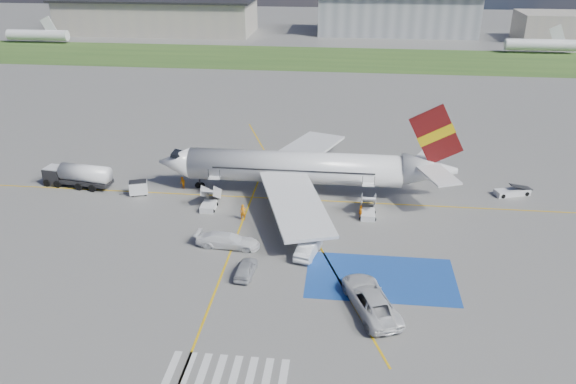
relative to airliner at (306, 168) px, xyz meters
name	(u,v)px	position (x,y,z in m)	size (l,w,h in m)	color
ground	(280,250)	(-1.51, -14.00, -3.39)	(400.00, 400.00, 0.00)	#60605E
grass_strip	(326,59)	(-1.51, 81.00, -3.39)	(400.00, 30.00, 0.01)	#2D4C1E
taxiway_line_main	(292,199)	(-1.51, -2.00, -3.39)	(120.00, 0.20, 0.01)	gold
taxiway_line_cross	(210,306)	(-6.51, -24.00, -3.39)	(0.20, 60.00, 0.01)	gold
taxiway_line_diag	(292,199)	(-1.51, -2.00, -3.39)	(0.20, 60.00, 0.01)	gold
staging_box	(381,278)	(8.49, -18.00, -3.39)	(14.00, 8.00, 0.01)	#184091
crosswalk	(227,374)	(-3.31, -32.00, -3.39)	(9.00, 4.00, 0.01)	silver
terminal_west	(158,16)	(-56.51, 116.00, 1.61)	(60.00, 22.00, 10.00)	#A0998A
terminal_centre	(397,14)	(18.49, 121.00, 2.61)	(48.00, 18.00, 12.00)	gray
airliner	(306,168)	(0.00, 0.00, 0.00)	(36.81, 32.95, 11.92)	silver
airstairs_fwd	(209,203)	(-11.01, -5.30, -2.77)	(1.90, 5.20, 3.60)	silver
airstairs_aft	(368,211)	(7.49, -5.30, -2.77)	(1.90, 5.20, 3.60)	silver
fuel_tanker	(78,177)	(-28.96, -1.12, -2.13)	(9.07, 3.63, 3.01)	black
gpu_cart	(138,189)	(-20.53, -2.73, -2.58)	(2.48, 1.98, 1.81)	silver
belt_loader	(512,192)	(25.39, 2.28, -3.05)	(4.80, 2.85, 1.39)	silver
car_silver_a	(246,268)	(-4.21, -18.85, -2.69)	(1.65, 4.11, 1.40)	#A8ABAF
car_silver_b	(308,248)	(1.40, -14.63, -2.61)	(1.65, 4.74, 1.56)	silver
van_white_a	(371,297)	(7.38, -22.82, -2.18)	(2.99, 6.49, 2.43)	silver
van_white_b	(228,238)	(-6.99, -13.90, -2.41)	(2.04, 5.02, 1.96)	white
crew_fwd	(243,212)	(-6.48, -7.91, -2.44)	(0.69, 0.46, 1.90)	orange
crew_nose	(183,183)	(-15.62, -0.41, -2.59)	(0.78, 0.61, 1.60)	orange
crew_aft	(361,213)	(6.66, -6.37, -2.51)	(1.03, 0.43, 1.76)	orange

